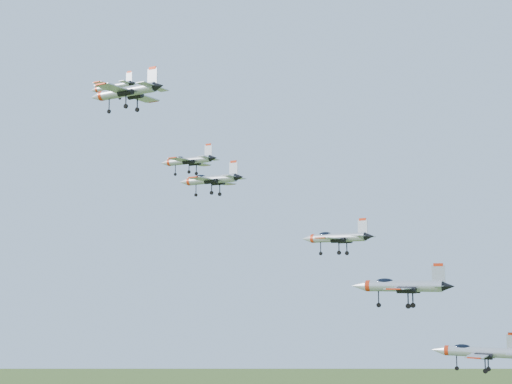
% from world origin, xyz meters
% --- Properties ---
extents(jet_lead, '(11.47, 9.60, 3.07)m').
position_xyz_m(jet_lead, '(-24.43, 15.90, 165.77)').
color(jet_lead, '#A5A9B1').
extents(jet_left_high, '(11.24, 9.41, 3.01)m').
position_xyz_m(jet_left_high, '(-2.78, 5.05, 148.67)').
color(jet_left_high, '#A5A9B1').
extents(jet_right_high, '(12.82, 10.74, 3.43)m').
position_xyz_m(jet_right_high, '(-1.35, -16.55, 154.68)').
color(jet_right_high, '#A5A9B1').
extents(jet_left_low, '(12.77, 10.86, 3.47)m').
position_xyz_m(jet_left_low, '(20.60, 9.68, 135.96)').
color(jet_left_low, '#A5A9B1').
extents(jet_right_low, '(10.42, 8.75, 2.79)m').
position_xyz_m(jet_right_low, '(9.19, -12.02, 142.82)').
color(jet_right_low, '#A5A9B1').
extents(jet_trail, '(13.20, 10.94, 3.53)m').
position_xyz_m(jet_trail, '(33.17, -6.59, 128.84)').
color(jet_trail, '#A5A9B1').
extents(jet_extra, '(12.71, 10.57, 3.40)m').
position_xyz_m(jet_extra, '(41.31, 4.32, 119.97)').
color(jet_extra, '#A5A9B1').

